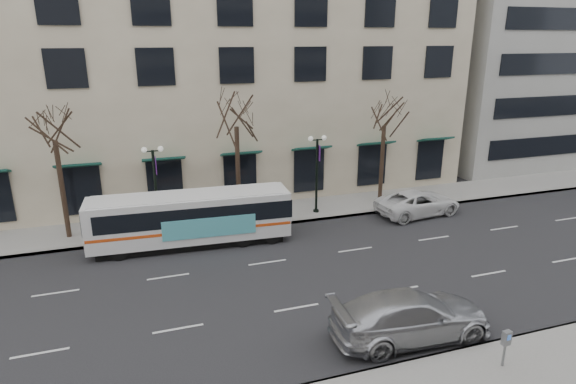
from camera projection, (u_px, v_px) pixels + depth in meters
name	position (u px, v px, depth m)	size (l,w,h in m)	color
ground	(281.00, 283.00, 22.73)	(160.00, 160.00, 0.00)	black
sidewalk_far	(312.00, 209.00, 32.32)	(80.00, 4.00, 0.15)	gray
building_hotel	(175.00, 25.00, 37.43)	(40.00, 20.00, 24.00)	#B8AA8C
tree_far_left	(52.00, 123.00, 25.66)	(3.60, 3.60, 8.34)	black
tree_far_mid	(236.00, 111.00, 28.56)	(3.60, 3.60, 8.55)	black
tree_far_right	(385.00, 111.00, 31.68)	(3.60, 3.60, 8.06)	black
lamp_post_left	(156.00, 185.00, 27.75)	(1.22, 0.45, 5.21)	black
lamp_post_right	(317.00, 171.00, 30.72)	(1.22, 0.45, 5.21)	black
city_bus	(192.00, 217.00, 26.49)	(11.03, 2.99, 2.96)	white
silver_car	(411.00, 316.00, 18.41)	(2.56, 6.31, 1.83)	#B8BAC1
white_pickup	(418.00, 203.00, 31.33)	(2.62, 5.69, 1.58)	white
pay_station	(506.00, 341.00, 16.48)	(0.31, 0.22, 1.39)	gray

